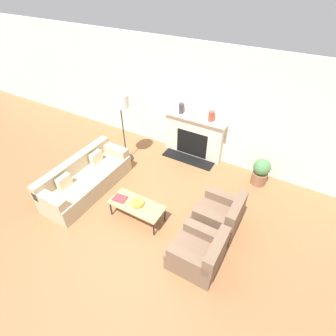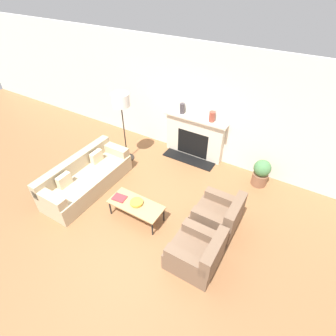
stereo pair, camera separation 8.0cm
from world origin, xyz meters
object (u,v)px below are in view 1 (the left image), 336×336
object	(u,v)px
fireplace	(193,137)
couch	(86,179)
book	(120,198)
potted_plant	(261,171)
mantel_vase_center_left	(211,116)
coffee_table	(137,206)
armchair_near	(199,253)
floor_lamp	(120,105)
mantel_vase_left	(181,108)
armchair_far	(220,215)
bowl	(137,203)

from	to	relation	value
fireplace	couch	xyz separation A→B (m)	(-1.54, -2.48, -0.26)
book	potted_plant	size ratio (longest dim) A/B	0.44
mantel_vase_center_left	coffee_table	bearing A→B (deg)	-99.15
armchair_near	floor_lamp	world-z (taller)	floor_lamp
book	floor_lamp	distance (m)	2.24
mantel_vase_left	armchair_far	bearing A→B (deg)	-45.68
mantel_vase_center_left	floor_lamp	bearing A→B (deg)	-150.03
floor_lamp	mantel_vase_center_left	xyz separation A→B (m)	(1.89, 1.09, -0.29)
bowl	book	xyz separation A→B (m)	(-0.40, -0.06, -0.03)
armchair_near	book	xyz separation A→B (m)	(-1.93, 0.29, 0.10)
couch	coffee_table	distance (m)	1.54
armchair_far	book	xyz separation A→B (m)	(-1.93, -0.69, 0.10)
bowl	mantel_vase_left	world-z (taller)	mantel_vase_left
fireplace	mantel_vase_center_left	world-z (taller)	mantel_vase_center_left
armchair_far	mantel_vase_left	distance (m)	2.94
couch	bowl	size ratio (longest dim) A/B	8.44
mantel_vase_left	armchair_near	bearing A→B (deg)	-56.85
book	bowl	bearing A→B (deg)	1.88
mantel_vase_left	potted_plant	world-z (taller)	mantel_vase_left
coffee_table	fireplace	bearing A→B (deg)	90.00
bowl	mantel_vase_center_left	size ratio (longest dim) A/B	1.02
book	mantel_vase_center_left	world-z (taller)	mantel_vase_center_left
couch	floor_lamp	xyz separation A→B (m)	(0.08, 1.41, 1.27)
couch	coffee_table	bearing A→B (deg)	-95.05
fireplace	mantel_vase_center_left	distance (m)	0.83
bowl	mantel_vase_left	size ratio (longest dim) A/B	0.96
couch	armchair_far	world-z (taller)	armchair_far
couch	armchair_far	distance (m)	3.12
floor_lamp	mantel_vase_center_left	bearing A→B (deg)	29.97
book	floor_lamp	bearing A→B (deg)	117.64
mantel_vase_left	fireplace	bearing A→B (deg)	-2.05
mantel_vase_center_left	potted_plant	bearing A→B (deg)	-10.89
armchair_near	book	world-z (taller)	armchair_near
book	mantel_vase_center_left	bearing A→B (deg)	66.69
bowl	mantel_vase_left	distance (m)	2.78
armchair_near	bowl	distance (m)	1.57
armchair_far	mantel_vase_center_left	bearing A→B (deg)	-150.73
armchair_near	armchair_far	bearing A→B (deg)	180.00
coffee_table	potted_plant	xyz separation A→B (m)	(1.90, 2.35, -0.00)
armchair_far	mantel_vase_center_left	distance (m)	2.48
bowl	floor_lamp	world-z (taller)	floor_lamp
bowl	potted_plant	distance (m)	3.00
book	mantel_vase_left	xyz separation A→B (m)	(-0.01, 2.67, 0.89)
couch	mantel_vase_center_left	size ratio (longest dim) A/B	8.60
book	mantel_vase_left	bearing A→B (deg)	83.85
armchair_far	book	size ratio (longest dim) A/B	2.88
mantel_vase_left	potted_plant	bearing A→B (deg)	-7.03
couch	bowl	xyz separation A→B (m)	(1.54, -0.12, 0.13)
couch	floor_lamp	distance (m)	1.90
coffee_table	couch	bearing A→B (deg)	174.95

